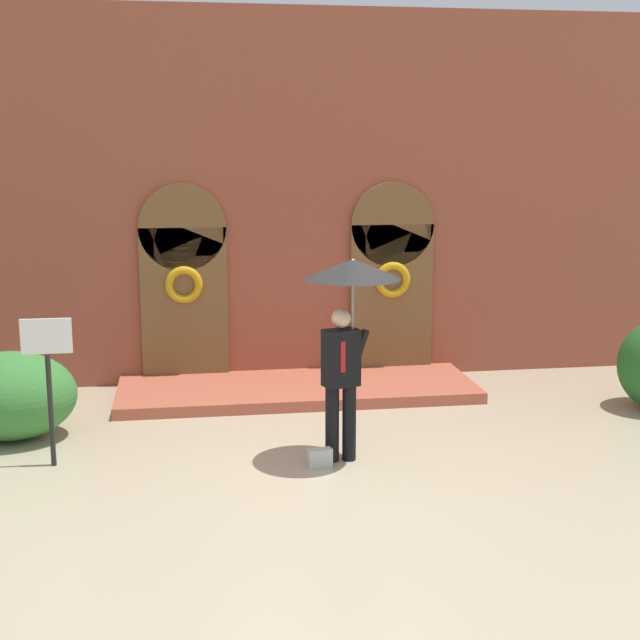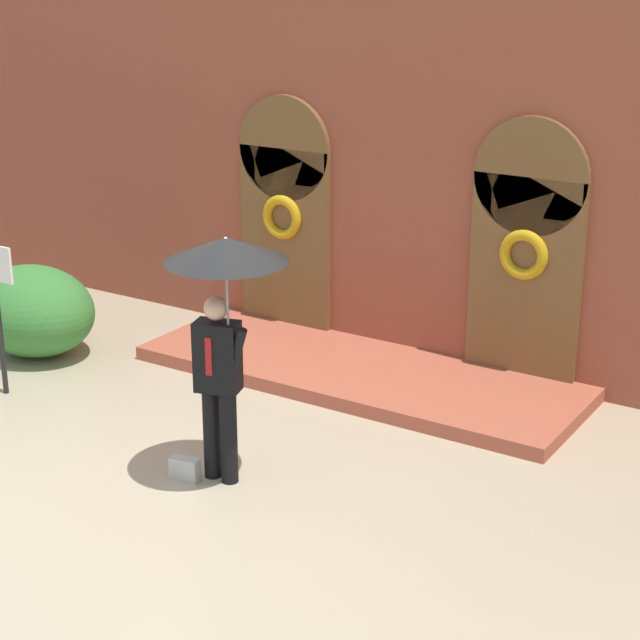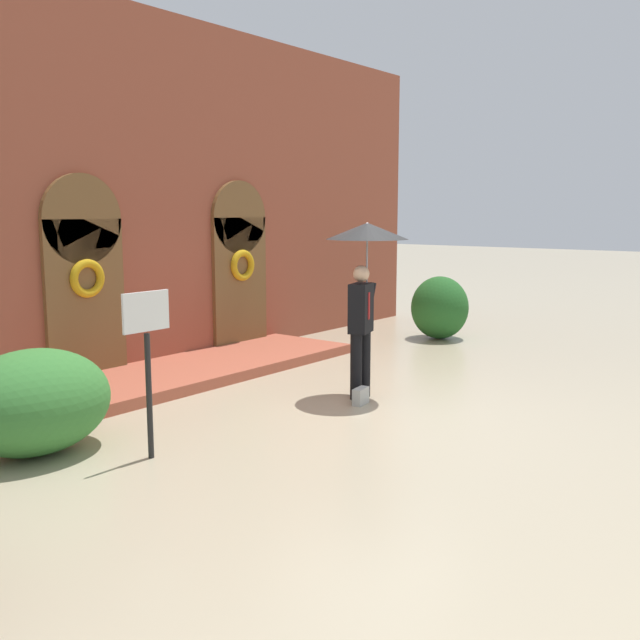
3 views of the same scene
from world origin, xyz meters
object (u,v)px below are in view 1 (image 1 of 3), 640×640
(person_with_umbrella, at_px, (350,299))
(sign_post, at_px, (48,367))
(handbag, at_px, (320,458))
(shrub_left, at_px, (10,396))

(person_with_umbrella, relative_size, sign_post, 1.37)
(handbag, xyz_separation_m, shrub_left, (-3.66, 1.59, 0.44))
(handbag, relative_size, shrub_left, 0.17)
(person_with_umbrella, xyz_separation_m, handbag, (-0.38, -0.20, -1.80))
(person_with_umbrella, bearing_deg, shrub_left, 160.92)
(person_with_umbrella, height_order, sign_post, person_with_umbrella)
(sign_post, xyz_separation_m, shrub_left, (-0.65, 1.06, -0.61))
(sign_post, distance_m, shrub_left, 1.38)
(handbag, distance_m, shrub_left, 4.01)
(person_with_umbrella, height_order, shrub_left, person_with_umbrella)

